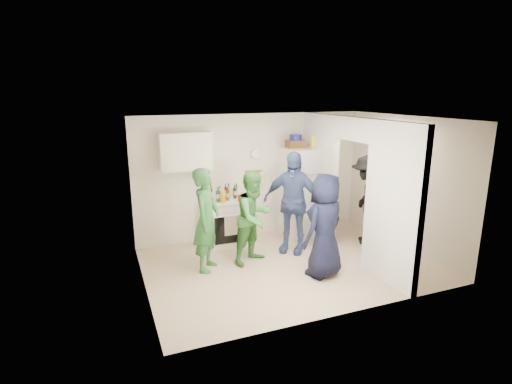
# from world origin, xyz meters

# --- Properties ---
(floor) EXTENTS (4.80, 4.80, 0.00)m
(floor) POSITION_xyz_m (0.00, 0.00, 0.00)
(floor) COLOR #CBB48F
(floor) RESTS_ON ground
(wall_back) EXTENTS (4.80, 0.00, 4.80)m
(wall_back) POSITION_xyz_m (0.00, 1.70, 1.25)
(wall_back) COLOR silver
(wall_back) RESTS_ON floor
(wall_front) EXTENTS (4.80, 0.00, 4.80)m
(wall_front) POSITION_xyz_m (0.00, -1.70, 1.25)
(wall_front) COLOR silver
(wall_front) RESTS_ON floor
(wall_left) EXTENTS (0.00, 3.40, 3.40)m
(wall_left) POSITION_xyz_m (-2.40, 0.00, 1.25)
(wall_left) COLOR silver
(wall_left) RESTS_ON floor
(wall_right) EXTENTS (0.00, 3.40, 3.40)m
(wall_right) POSITION_xyz_m (2.40, 0.00, 1.25)
(wall_right) COLOR silver
(wall_right) RESTS_ON floor
(ceiling) EXTENTS (4.80, 4.80, 0.00)m
(ceiling) POSITION_xyz_m (0.00, 0.00, 2.50)
(ceiling) COLOR white
(ceiling) RESTS_ON wall_back
(partition_pier_back) EXTENTS (0.12, 1.20, 2.50)m
(partition_pier_back) POSITION_xyz_m (1.20, 1.10, 1.25)
(partition_pier_back) COLOR silver
(partition_pier_back) RESTS_ON floor
(partition_pier_front) EXTENTS (0.12, 1.20, 2.50)m
(partition_pier_front) POSITION_xyz_m (1.20, -1.10, 1.25)
(partition_pier_front) COLOR silver
(partition_pier_front) RESTS_ON floor
(partition_header) EXTENTS (0.12, 1.00, 0.40)m
(partition_header) POSITION_xyz_m (1.20, 0.00, 2.30)
(partition_header) COLOR silver
(partition_header) RESTS_ON partition_pier_back
(stove) EXTENTS (0.75, 0.62, 0.89)m
(stove) POSITION_xyz_m (-0.69, 1.37, 0.45)
(stove) COLOR white
(stove) RESTS_ON floor
(upper_cabinet) EXTENTS (0.95, 0.34, 0.70)m
(upper_cabinet) POSITION_xyz_m (-1.40, 1.52, 1.85)
(upper_cabinet) COLOR silver
(upper_cabinet) RESTS_ON wall_back
(fridge) EXTENTS (0.75, 0.73, 1.82)m
(fridge) POSITION_xyz_m (0.90, 1.34, 0.91)
(fridge) COLOR silver
(fridge) RESTS_ON floor
(wicker_basket) EXTENTS (0.35, 0.25, 0.15)m
(wicker_basket) POSITION_xyz_m (0.80, 1.39, 1.90)
(wicker_basket) COLOR brown
(wicker_basket) RESTS_ON fridge
(blue_bowl) EXTENTS (0.24, 0.24, 0.11)m
(blue_bowl) POSITION_xyz_m (0.80, 1.39, 2.03)
(blue_bowl) COLOR navy
(blue_bowl) RESTS_ON wicker_basket
(yellow_cup_stack_top) EXTENTS (0.09, 0.09, 0.25)m
(yellow_cup_stack_top) POSITION_xyz_m (1.12, 1.24, 1.95)
(yellow_cup_stack_top) COLOR yellow
(yellow_cup_stack_top) RESTS_ON fridge
(wall_clock) EXTENTS (0.22, 0.02, 0.22)m
(wall_clock) POSITION_xyz_m (0.05, 1.68, 1.70)
(wall_clock) COLOR white
(wall_clock) RESTS_ON wall_back
(spice_shelf) EXTENTS (0.35, 0.08, 0.03)m
(spice_shelf) POSITION_xyz_m (0.00, 1.65, 1.35)
(spice_shelf) COLOR olive
(spice_shelf) RESTS_ON wall_back
(nook_window) EXTENTS (0.03, 0.70, 0.80)m
(nook_window) POSITION_xyz_m (2.38, 0.20, 1.65)
(nook_window) COLOR black
(nook_window) RESTS_ON wall_right
(nook_window_frame) EXTENTS (0.04, 0.76, 0.86)m
(nook_window_frame) POSITION_xyz_m (2.36, 0.20, 1.65)
(nook_window_frame) COLOR white
(nook_window_frame) RESTS_ON wall_right
(nook_valance) EXTENTS (0.04, 0.82, 0.18)m
(nook_valance) POSITION_xyz_m (2.34, 0.20, 2.00)
(nook_valance) COLOR white
(nook_valance) RESTS_ON wall_right
(yellow_cup_stack_stove) EXTENTS (0.09, 0.09, 0.25)m
(yellow_cup_stack_stove) POSITION_xyz_m (-0.81, 1.15, 1.02)
(yellow_cup_stack_stove) COLOR orange
(yellow_cup_stack_stove) RESTS_ON stove
(red_cup) EXTENTS (0.09, 0.09, 0.12)m
(red_cup) POSITION_xyz_m (-0.47, 1.17, 0.95)
(red_cup) COLOR #B80F0C
(red_cup) RESTS_ON stove
(person_green_left) EXTENTS (0.69, 0.76, 1.74)m
(person_green_left) POSITION_xyz_m (-1.34, 0.36, 0.87)
(person_green_left) COLOR #2B6B35
(person_green_left) RESTS_ON floor
(person_green_center) EXTENTS (0.97, 0.89, 1.61)m
(person_green_center) POSITION_xyz_m (-0.49, 0.37, 0.81)
(person_green_center) COLOR #3D8339
(person_green_center) RESTS_ON floor
(person_denim) EXTENTS (1.13, 1.08, 1.89)m
(person_denim) POSITION_xyz_m (0.33, 0.55, 0.95)
(person_denim) COLOR #39517C
(person_denim) RESTS_ON floor
(person_navy) EXTENTS (0.97, 0.82, 1.69)m
(person_navy) POSITION_xyz_m (0.36, -0.55, 0.85)
(person_navy) COLOR black
(person_navy) RESTS_ON floor
(person_nook) EXTENTS (1.12, 1.30, 1.74)m
(person_nook) POSITION_xyz_m (1.89, 0.43, 0.87)
(person_nook) COLOR black
(person_nook) RESTS_ON floor
(bottle_a) EXTENTS (0.06, 0.06, 0.32)m
(bottle_a) POSITION_xyz_m (-0.95, 1.48, 1.05)
(bottle_a) COLOR brown
(bottle_a) RESTS_ON stove
(bottle_b) EXTENTS (0.08, 0.08, 0.28)m
(bottle_b) POSITION_xyz_m (-0.86, 1.30, 1.03)
(bottle_b) COLOR #184A23
(bottle_b) RESTS_ON stove
(bottle_c) EXTENTS (0.06, 0.06, 0.25)m
(bottle_c) POSITION_xyz_m (-0.75, 1.52, 1.02)
(bottle_c) COLOR #B1BBC0
(bottle_c) RESTS_ON stove
(bottle_d) EXTENTS (0.07, 0.07, 0.26)m
(bottle_d) POSITION_xyz_m (-0.67, 1.31, 1.02)
(bottle_d) COLOR brown
(bottle_d) RESTS_ON stove
(bottle_e) EXTENTS (0.07, 0.07, 0.28)m
(bottle_e) POSITION_xyz_m (-0.57, 1.54, 1.03)
(bottle_e) COLOR silver
(bottle_e) RESTS_ON stove
(bottle_f) EXTENTS (0.07, 0.07, 0.27)m
(bottle_f) POSITION_xyz_m (-0.49, 1.40, 1.03)
(bottle_f) COLOR black
(bottle_f) RESTS_ON stove
(bottle_g) EXTENTS (0.07, 0.07, 0.28)m
(bottle_g) POSITION_xyz_m (-0.42, 1.49, 1.03)
(bottle_g) COLOR #979A32
(bottle_g) RESTS_ON stove
(bottle_h) EXTENTS (0.07, 0.07, 0.28)m
(bottle_h) POSITION_xyz_m (-1.00, 1.25, 1.03)
(bottle_h) COLOR #ACAEB9
(bottle_h) RESTS_ON stove
(bottle_i) EXTENTS (0.06, 0.06, 0.29)m
(bottle_i) POSITION_xyz_m (-0.65, 1.48, 1.04)
(bottle_i) COLOR #50110D
(bottle_i) RESTS_ON stove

